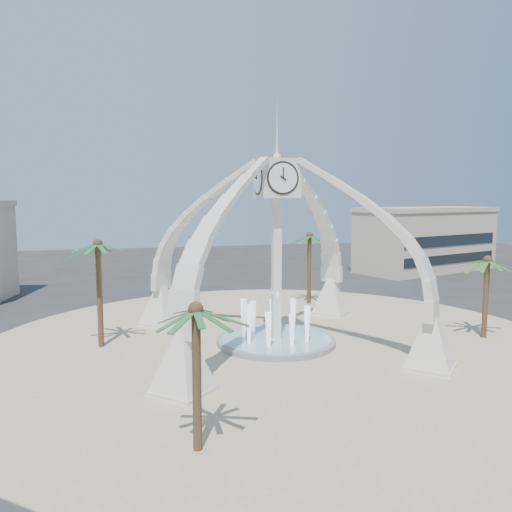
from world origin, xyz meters
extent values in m
plane|color=#282828|center=(0.00, 0.00, 0.00)|extent=(140.00, 140.00, 0.00)
cylinder|color=#B9AB89|center=(0.00, 0.00, 0.03)|extent=(40.00, 40.00, 0.06)
cube|color=silver|center=(0.00, 0.00, 4.90)|extent=(0.55, 0.55, 9.80)
cube|color=silver|center=(0.00, 0.00, 11.05)|extent=(2.50, 2.50, 2.50)
cone|color=silver|center=(0.00, 0.00, 14.30)|extent=(0.20, 0.20, 4.00)
cylinder|color=white|center=(0.00, -1.29, 11.05)|extent=(1.84, 0.04, 1.84)
pyramid|color=silver|center=(7.07, 7.07, 1.60)|extent=(3.80, 3.80, 3.20)
pyramid|color=silver|center=(-7.07, 7.07, 1.60)|extent=(3.80, 3.80, 3.20)
pyramid|color=silver|center=(-7.07, -7.07, 1.60)|extent=(3.80, 3.80, 3.20)
pyramid|color=silver|center=(7.07, -7.07, 1.60)|extent=(3.80, 3.80, 3.20)
cylinder|color=gray|center=(0.00, 0.00, 0.20)|extent=(8.00, 8.00, 0.40)
cylinder|color=#82B2C2|center=(0.00, 0.00, 0.42)|extent=(7.40, 7.40, 0.04)
cone|color=white|center=(0.00, 0.00, 2.02)|extent=(0.60, 0.60, 3.20)
cube|color=#C0AE95|center=(30.00, 28.00, 4.00)|extent=(21.49, 13.79, 8.00)
cube|color=#C0AE95|center=(30.00, 28.00, 8.30)|extent=(21.87, 14.17, 0.60)
cylinder|color=brown|center=(14.56, -2.39, 2.83)|extent=(0.37, 0.37, 5.65)
cylinder|color=brown|center=(-11.37, 2.27, 3.49)|extent=(0.37, 0.37, 6.99)
cylinder|color=brown|center=(6.79, 11.60, 3.25)|extent=(0.38, 0.38, 6.51)
cylinder|color=brown|center=(-7.20, -12.94, 2.86)|extent=(0.36, 0.36, 5.73)
camera|label=1|loc=(-9.75, -31.30, 9.77)|focal=35.00mm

